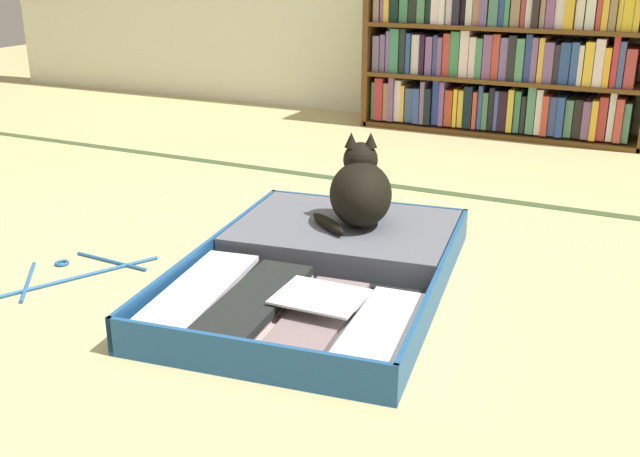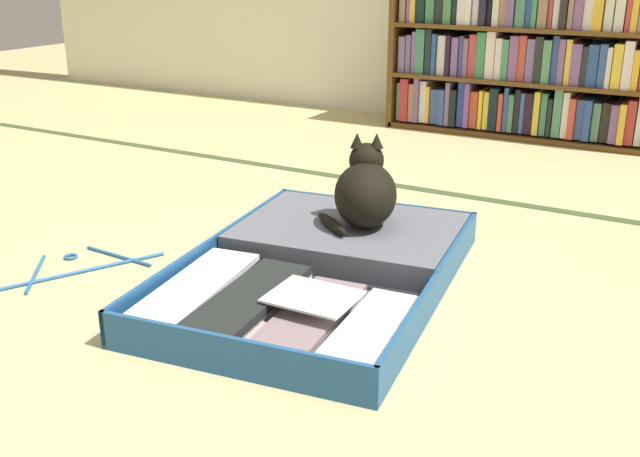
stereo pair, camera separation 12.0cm
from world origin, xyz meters
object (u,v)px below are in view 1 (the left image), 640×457
Objects in this scene: black_cat at (360,191)px; clothes_hanger at (72,273)px; open_suitcase at (323,263)px; bookshelf at (503,55)px.

black_cat is 0.69× the size of clothes_hanger.
open_suitcase is at bearing 24.18° from clothes_hanger.
black_cat is at bearing 83.92° from open_suitcase.
black_cat is 0.84m from clothes_hanger.
black_cat is (-0.01, -1.77, -0.19)m from bookshelf.
clothes_hanger is (-0.66, -0.49, -0.19)m from black_cat.
bookshelf is 1.28× the size of open_suitcase.
open_suitcase is at bearing -90.86° from bookshelf.
bookshelf reaches higher than open_suitcase.
black_cat is at bearing -90.25° from bookshelf.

